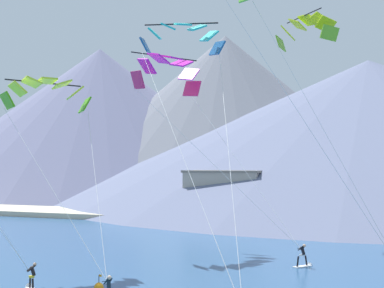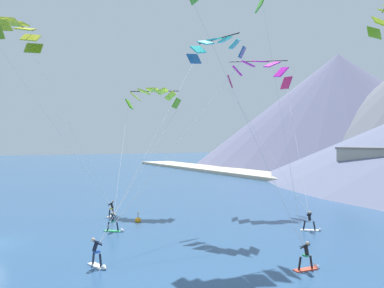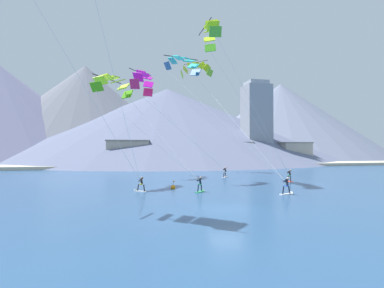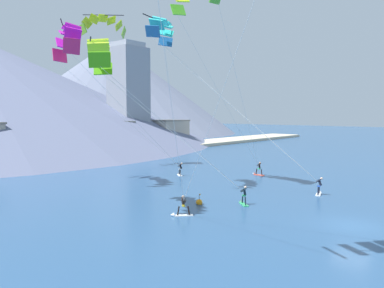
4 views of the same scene
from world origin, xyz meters
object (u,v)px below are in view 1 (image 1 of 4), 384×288
(parafoil_kite_near_trail, at_px, (182,36))
(parafoil_kite_far_left, at_px, (169,70))
(kitesurfer_near_lead, at_px, (31,282))
(kitesurfer_far_left, at_px, (305,260))
(parafoil_kite_mid_center, at_px, (47,91))
(parafoil_kite_distant_high_outer, at_px, (306,28))
(race_marker_buoy, at_px, (99,287))

(parafoil_kite_near_trail, relative_size, parafoil_kite_far_left, 1.01)
(kitesurfer_near_lead, bearing_deg, kitesurfer_far_left, 42.81)
(parafoil_kite_mid_center, bearing_deg, parafoil_kite_near_trail, 15.11)
(parafoil_kite_mid_center, distance_m, parafoil_kite_distant_high_outer, 26.20)
(kitesurfer_near_lead, distance_m, parafoil_kite_mid_center, 13.45)
(kitesurfer_near_lead, distance_m, parafoil_kite_distant_high_outer, 34.43)
(parafoil_kite_far_left, bearing_deg, race_marker_buoy, -81.02)
(kitesurfer_near_lead, height_order, kitesurfer_far_left, kitesurfer_far_left)
(parafoil_kite_near_trail, distance_m, race_marker_buoy, 17.41)
(parafoil_kite_mid_center, bearing_deg, race_marker_buoy, -31.93)
(parafoil_kite_near_trail, distance_m, parafoil_kite_far_left, 10.34)
(kitesurfer_near_lead, distance_m, kitesurfer_far_left, 18.55)
(parafoil_kite_mid_center, xyz_separation_m, race_marker_buoy, (6.79, -4.23, -12.17))
(kitesurfer_near_lead, height_order, parafoil_kite_far_left, parafoil_kite_far_left)
(parafoil_kite_far_left, distance_m, parafoil_kite_distant_high_outer, 14.40)
(kitesurfer_near_lead, bearing_deg, parafoil_kite_far_left, 85.81)
(parafoil_kite_mid_center, relative_size, parafoil_kite_distant_high_outer, 1.91)
(parafoil_kite_far_left, height_order, race_marker_buoy, parafoil_kite_far_left)
(kitesurfer_far_left, xyz_separation_m, parafoil_kite_distant_high_outer, (-1.76, 12.92, 19.77))
(kitesurfer_far_left, bearing_deg, parafoil_kite_distant_high_outer, 97.75)
(kitesurfer_far_left, xyz_separation_m, parafoil_kite_near_trail, (-7.43, -4.63, 15.54))
(kitesurfer_far_left, bearing_deg, kitesurfer_near_lead, -137.19)
(kitesurfer_far_left, xyz_separation_m, race_marker_buoy, (-9.87, -11.35, -0.34))
(kitesurfer_near_lead, relative_size, parafoil_kite_near_trail, 0.10)
(kitesurfer_near_lead, bearing_deg, parafoil_kite_near_trail, 52.25)
(kitesurfer_near_lead, xyz_separation_m, parafoil_kite_distant_high_outer, (11.85, 25.53, 19.83))
(parafoil_kite_distant_high_outer, bearing_deg, parafoil_kite_near_trail, -107.92)
(parafoil_kite_far_left, distance_m, race_marker_buoy, 22.14)
(parafoil_kite_distant_high_outer, xyz_separation_m, race_marker_buoy, (-8.11, -24.27, -20.11))
(parafoil_kite_near_trail, relative_size, race_marker_buoy, 15.42)
(parafoil_kite_near_trail, distance_m, parafoil_kite_distant_high_outer, 18.92)
(race_marker_buoy, bearing_deg, kitesurfer_far_left, 49.00)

